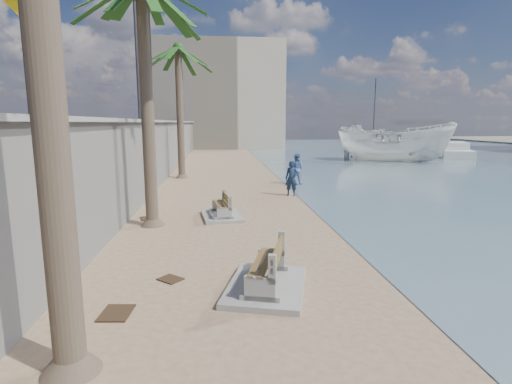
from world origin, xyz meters
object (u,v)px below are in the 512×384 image
yacht_near (452,153)px  boat_cruiser (394,141)px  person_a (292,176)px  yacht_far (374,150)px  sailboat_west (373,146)px  bench_near (266,270)px  person_b (296,167)px  bench_far (222,208)px  palm_back (178,50)px

yacht_near → boat_cruiser: bearing=143.7°
person_a → yacht_far: 30.06m
yacht_far → sailboat_west: 7.80m
bench_near → sailboat_west: size_ratio=0.28×
bench_near → person_b: (3.43, 14.39, 0.55)m
bench_far → yacht_far: yacht_far is taller
person_b → bench_far: bearing=89.1°
person_b → palm_back: bearing=2.3°
bench_far → yacht_near: (24.52, 25.72, -0.01)m
yacht_near → sailboat_west: 12.72m
boat_cruiser → yacht_near: boat_cruiser is taller
bench_near → sailboat_west: sailboat_west is taller
bench_near → boat_cruiser: boat_cruiser is taller
bench_near → palm_back: (-3.31, 17.62, 7.40)m
yacht_near → person_b: bearing=154.5°
bench_far → person_a: (3.38, 4.18, 0.60)m
bench_far → sailboat_west: (20.59, 37.81, -0.06)m
palm_back → boat_cruiser: bearing=27.4°
palm_back → bench_near: bearing=-79.3°
person_b → sailboat_west: sailboat_west is taller
sailboat_west → person_a: bearing=-117.1°
yacht_far → person_b: bearing=124.8°
bench_far → person_a: size_ratio=1.11×
boat_cruiser → bench_near: bearing=-179.4°
bench_far → bench_near: bearing=-82.3°
boat_cruiser → sailboat_west: (4.89, 17.35, -1.54)m
bench_far → palm_back: 13.55m
palm_back → sailboat_west: sailboat_west is taller
person_a → sailboat_west: sailboat_west is taller
palm_back → yacht_near: palm_back is taller
person_b → sailboat_west: bearing=-90.5°
yacht_far → sailboat_west: bearing=-44.7°
person_a → sailboat_west: 37.79m
palm_back → person_a: 11.31m
person_a → yacht_near: person_a is taller
bench_near → yacht_far: 40.77m
person_a → bench_far: bearing=-108.6°
boat_cruiser → person_b: bearing=167.3°
person_b → yacht_near: bearing=-110.5°
person_a → yacht_far: person_a is taller
yacht_far → yacht_near: bearing=-150.1°
bench_near → yacht_near: bearing=53.8°
palm_back → person_a: bearing=-49.8°
person_b → yacht_near: size_ratio=0.20×
palm_back → person_a: (5.81, -6.88, -6.85)m
bench_near → sailboat_west: 48.56m
bench_near → palm_back: bearing=100.7°
bench_far → palm_back: palm_back is taller
boat_cruiser → sailboat_west: sailboat_west is taller
palm_back → sailboat_west: 36.09m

